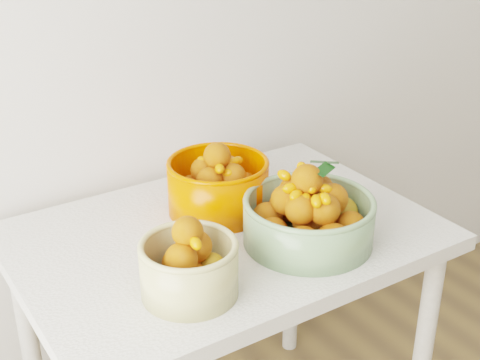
# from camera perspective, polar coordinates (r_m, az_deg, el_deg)

# --- Properties ---
(table) EXTENTS (1.00, 0.70, 0.75)m
(table) POSITION_cam_1_polar(r_m,az_deg,el_deg) (1.69, -1.27, -7.15)
(table) COLOR silver
(table) RESTS_ON ground
(bowl_cream) EXTENTS (0.24, 0.24, 0.18)m
(bowl_cream) POSITION_cam_1_polar(r_m,az_deg,el_deg) (1.38, -4.38, -7.31)
(bowl_cream) COLOR tan
(bowl_cream) RESTS_ON table
(bowl_green) EXTENTS (0.37, 0.37, 0.20)m
(bowl_green) POSITION_cam_1_polar(r_m,az_deg,el_deg) (1.57, 5.88, -3.08)
(bowl_green) COLOR gray
(bowl_green) RESTS_ON table
(bowl_orange) EXTENTS (0.27, 0.27, 0.19)m
(bowl_orange) POSITION_cam_1_polar(r_m,az_deg,el_deg) (1.70, -1.86, -0.40)
(bowl_orange) COLOR #F14900
(bowl_orange) RESTS_ON table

